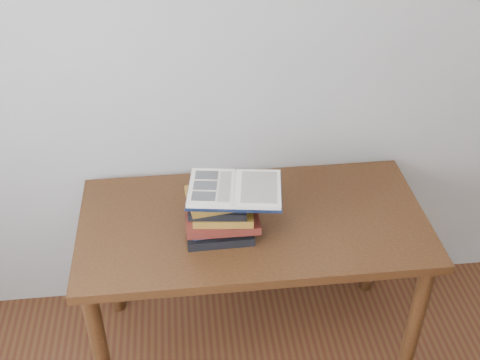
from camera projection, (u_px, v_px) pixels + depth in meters
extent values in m
cube|color=beige|center=(268.00, 30.00, 2.22)|extent=(3.50, 0.04, 2.60)
cube|color=#4D2D13|center=(253.00, 223.00, 2.28)|extent=(1.31, 0.66, 0.04)
cylinder|color=#4D2D13|center=(101.00, 354.00, 2.21)|extent=(0.06, 0.06, 0.67)
cylinder|color=#4D2D13|center=(414.00, 326.00, 2.32)|extent=(0.06, 0.06, 0.67)
cylinder|color=#4D2D13|center=(110.00, 255.00, 2.64)|extent=(0.06, 0.06, 0.67)
cylinder|color=#4D2D13|center=(374.00, 235.00, 2.75)|extent=(0.06, 0.06, 0.67)
cube|color=black|center=(219.00, 230.00, 2.19)|extent=(0.24, 0.18, 0.03)
cube|color=navy|center=(216.00, 222.00, 2.17)|extent=(0.19, 0.15, 0.03)
cube|color=#602618|center=(222.00, 219.00, 2.14)|extent=(0.26, 0.17, 0.03)
cube|color=olive|center=(224.00, 212.00, 2.13)|extent=(0.22, 0.17, 0.03)
cube|color=black|center=(218.00, 203.00, 2.12)|extent=(0.22, 0.19, 0.03)
cube|color=olive|center=(220.00, 197.00, 2.10)|extent=(0.24, 0.18, 0.03)
cube|color=black|center=(235.00, 191.00, 2.09)|extent=(0.36, 0.27, 0.01)
cube|color=white|center=(211.00, 188.00, 2.09)|extent=(0.19, 0.24, 0.01)
cube|color=white|center=(258.00, 189.00, 2.08)|extent=(0.19, 0.24, 0.01)
cylinder|color=white|center=(235.00, 189.00, 2.09)|extent=(0.04, 0.21, 0.01)
cube|color=black|center=(207.00, 175.00, 2.14)|extent=(0.09, 0.06, 0.00)
cube|color=black|center=(205.00, 185.00, 2.09)|extent=(0.09, 0.06, 0.00)
cube|color=black|center=(204.00, 196.00, 2.04)|extent=(0.09, 0.06, 0.00)
cube|color=beige|center=(225.00, 186.00, 2.08)|extent=(0.07, 0.18, 0.00)
cube|color=beige|center=(259.00, 187.00, 2.08)|extent=(0.15, 0.20, 0.00)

